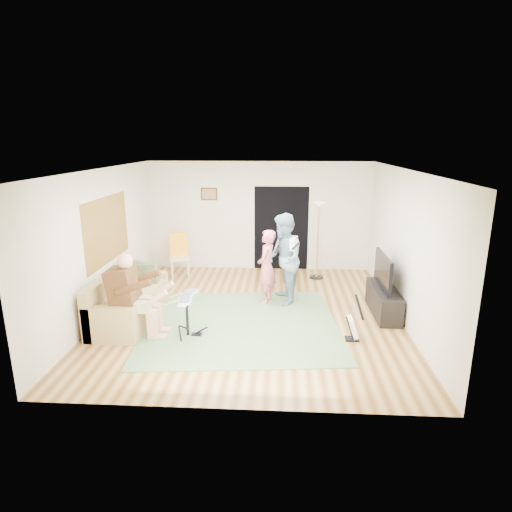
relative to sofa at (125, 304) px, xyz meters
The scene contains 19 objects.
floor 2.34m from the sofa, ahead, with size 6.00×6.00×0.00m, color brown.
walls 2.56m from the sofa, ahead, with size 5.50×6.00×2.70m, color beige, non-canonical shape.
ceiling 3.35m from the sofa, ahead, with size 6.00×6.00×0.00m, color white.
window_blinds 1.45m from the sofa, 128.70° to the left, with size 2.05×2.05×0.00m, color olive.
doorway 4.46m from the sofa, 49.67° to the left, with size 2.10×2.10×0.00m, color black.
picture_frame 3.86m from the sofa, 72.68° to the left, with size 0.42×0.03×0.32m, color #3F2314.
area_rug 2.17m from the sofa, ahead, with size 3.41×3.20×0.02m, color #4F6F44.
sofa is the anchor object (origin of this frame).
drummer 0.82m from the sofa, 56.44° to the right, with size 0.92×0.51×1.41m.
drum_kit 1.45m from the sofa, 26.65° to the right, with size 0.40×0.72×0.74m.
singer 2.78m from the sofa, 20.74° to the left, with size 0.55×0.36×1.50m, color #D45C72.
microphone 3.04m from the sofa, 19.35° to the left, with size 0.06×0.06×0.24m, color black, non-canonical shape.
guitarist 3.12m from the sofa, 18.75° to the left, with size 0.88×0.69×1.82m, color #708FA5.
guitar_held 3.38m from the sofa, 17.61° to the left, with size 0.12×0.60×0.26m, color white, non-canonical shape.
guitar_spare 4.10m from the sofa, ahead, with size 0.29×0.26×0.80m.
torchiere_lamp 4.65m from the sofa, 35.46° to the left, with size 0.33×0.33×1.82m.
dining_chair 2.57m from the sofa, 80.12° to the left, with size 0.55×0.58×1.05m.
tv_cabinet 4.82m from the sofa, ahead, with size 0.40×1.40×0.50m, color black.
television 4.81m from the sofa, ahead, with size 0.06×1.17×0.62m, color black.
Camera 1 is at (0.54, -7.55, 3.20)m, focal length 30.00 mm.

